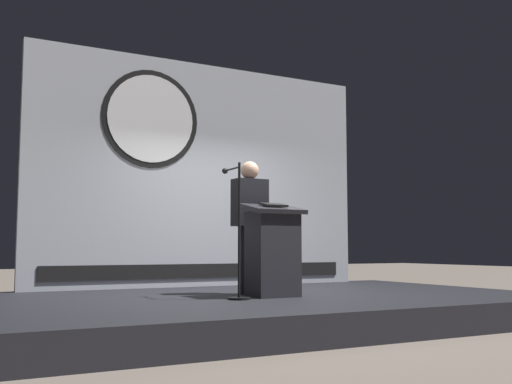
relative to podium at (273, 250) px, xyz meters
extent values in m
plane|color=#6B6056|center=(0.06, 0.27, -0.82)|extent=(40.00, 40.00, 0.00)
cube|color=black|center=(0.06, 0.27, -0.67)|extent=(6.40, 4.00, 0.30)
cube|color=#B2B7C1|center=(0.06, 2.12, 1.10)|extent=(5.07, 0.10, 3.24)
cylinder|color=black|center=(-0.77, 2.06, 1.82)|extent=(1.39, 0.02, 1.39)
cylinder|color=white|center=(-0.77, 2.06, 1.82)|extent=(1.24, 0.02, 1.24)
cube|color=black|center=(0.06, 2.06, -0.30)|extent=(4.56, 0.02, 0.20)
cube|color=#26262B|center=(0.00, 0.00, -0.04)|extent=(0.52, 0.40, 0.96)
cube|color=#26262B|center=(0.00, 0.00, 0.47)|extent=(0.64, 0.50, 0.14)
cube|color=black|center=(0.00, -0.02, 0.51)|extent=(0.28, 0.20, 0.06)
cylinder|color=black|center=(-0.04, 0.48, -0.12)|extent=(0.26, 0.26, 0.81)
cube|color=black|center=(-0.04, 0.48, 0.57)|extent=(0.40, 0.24, 0.57)
sphere|color=tan|center=(-0.04, 0.48, 0.96)|extent=(0.22, 0.22, 0.22)
cylinder|color=black|center=(-0.50, -0.15, -0.51)|extent=(0.24, 0.24, 0.02)
cylinder|color=black|center=(-0.50, -0.15, 0.21)|extent=(0.03, 0.03, 1.47)
cylinder|color=black|center=(-0.50, 0.03, 0.90)|extent=(0.02, 0.36, 0.02)
sphere|color=#262626|center=(-0.50, 0.21, 0.90)|extent=(0.07, 0.07, 0.07)
camera|label=1|loc=(-3.41, -5.96, 0.03)|focal=42.51mm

